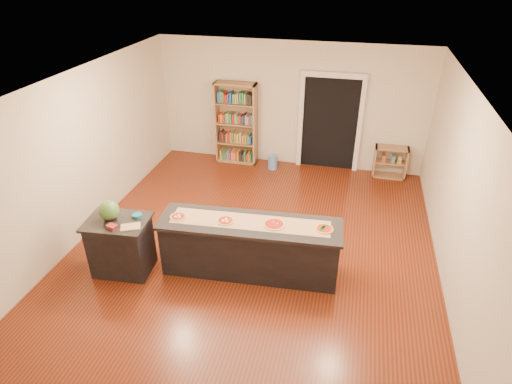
% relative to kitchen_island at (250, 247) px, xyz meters
% --- Properties ---
extents(room, '(6.00, 7.00, 2.80)m').
position_rel_kitchen_island_xyz_m(room, '(-0.09, 0.56, 0.94)').
color(room, beige).
rests_on(room, ground).
extents(doorway, '(1.40, 0.09, 2.21)m').
position_rel_kitchen_island_xyz_m(doorway, '(0.81, 4.02, 0.75)').
color(doorway, black).
rests_on(doorway, room).
extents(kitchen_island, '(2.74, 0.74, 0.90)m').
position_rel_kitchen_island_xyz_m(kitchen_island, '(0.00, 0.00, 0.00)').
color(kitchen_island, black).
rests_on(kitchen_island, ground).
extents(side_counter, '(0.93, 0.68, 0.92)m').
position_rel_kitchen_island_xyz_m(side_counter, '(-1.94, -0.44, 0.01)').
color(side_counter, black).
rests_on(side_counter, ground).
extents(bookshelf, '(0.94, 0.34, 1.89)m').
position_rel_kitchen_island_xyz_m(bookshelf, '(-1.30, 3.84, 0.49)').
color(bookshelf, '#AA7C52').
rests_on(bookshelf, ground).
extents(low_shelf, '(0.71, 0.30, 0.71)m').
position_rel_kitchen_island_xyz_m(low_shelf, '(2.21, 3.85, -0.10)').
color(low_shelf, '#AA7C52').
rests_on(low_shelf, ground).
extents(waste_bin, '(0.22, 0.22, 0.33)m').
position_rel_kitchen_island_xyz_m(waste_bin, '(-0.39, 3.65, -0.29)').
color(waste_bin, '#5782C3').
rests_on(waste_bin, ground).
extents(kraft_paper, '(2.40, 0.59, 0.00)m').
position_rel_kitchen_island_xyz_m(kraft_paper, '(-0.00, 0.02, 0.45)').
color(kraft_paper, '#A07452').
rests_on(kraft_paper, kitchen_island).
extents(watermelon, '(0.30, 0.30, 0.30)m').
position_rel_kitchen_island_xyz_m(watermelon, '(-2.05, -0.41, 0.62)').
color(watermelon, '#144214').
rests_on(watermelon, side_counter).
extents(cutting_board, '(0.33, 0.29, 0.02)m').
position_rel_kitchen_island_xyz_m(cutting_board, '(-1.65, -0.55, 0.47)').
color(cutting_board, tan).
rests_on(cutting_board, side_counter).
extents(package_red, '(0.17, 0.15, 0.05)m').
position_rel_kitchen_island_xyz_m(package_red, '(-1.90, -0.63, 0.49)').
color(package_red, maroon).
rests_on(package_red, side_counter).
extents(package_teal, '(0.14, 0.14, 0.05)m').
position_rel_kitchen_island_xyz_m(package_teal, '(-1.68, -0.28, 0.49)').
color(package_teal, '#195966').
rests_on(package_teal, side_counter).
extents(pizza_a, '(0.27, 0.27, 0.02)m').
position_rel_kitchen_island_xyz_m(pizza_a, '(-1.09, -0.11, 0.46)').
color(pizza_a, gold).
rests_on(pizza_a, kitchen_island).
extents(pizza_b, '(0.27, 0.27, 0.02)m').
position_rel_kitchen_island_xyz_m(pizza_b, '(-0.36, -0.05, 0.46)').
color(pizza_b, gold).
rests_on(pizza_b, kitchen_island).
extents(pizza_c, '(0.31, 0.31, 0.02)m').
position_rel_kitchen_island_xyz_m(pizza_c, '(0.36, 0.03, 0.46)').
color(pizza_c, gold).
rests_on(pizza_c, kitchen_island).
extents(pizza_d, '(0.28, 0.28, 0.02)m').
position_rel_kitchen_island_xyz_m(pizza_d, '(1.09, 0.08, 0.46)').
color(pizza_d, gold).
rests_on(pizza_d, kitchen_island).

